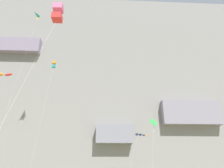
{
  "coord_description": "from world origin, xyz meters",
  "views": [
    {
      "loc": [
        -3.2,
        -0.28,
        1.92
      ],
      "look_at": [
        -1.94,
        24.64,
        12.15
      ],
      "focal_mm": 31.6,
      "sensor_mm": 36.0,
      "label": 1
    }
  ],
  "objects_px": {
    "kite_box_low_center": "(54,65)",
    "kite_windsock_high_left": "(140,135)",
    "kite_diamond_high_right": "(153,124)",
    "kite_delta_low_right": "(39,21)",
    "kite_box_mid_right": "(58,13)"
  },
  "relations": [
    {
      "from": "kite_box_low_center",
      "to": "kite_windsock_high_left",
      "type": "distance_m",
      "value": 22.01
    },
    {
      "from": "kite_box_low_center",
      "to": "kite_windsock_high_left",
      "type": "bearing_deg",
      "value": 14.12
    },
    {
      "from": "kite_box_low_center",
      "to": "kite_box_mid_right",
      "type": "relative_size",
      "value": 1.16
    },
    {
      "from": "kite_box_low_center",
      "to": "kite_box_mid_right",
      "type": "bearing_deg",
      "value": -75.28
    },
    {
      "from": "kite_diamond_high_right",
      "to": "kite_delta_low_right",
      "type": "bearing_deg",
      "value": 174.24
    },
    {
      "from": "kite_delta_low_right",
      "to": "kite_diamond_high_right",
      "type": "xyz_separation_m",
      "value": [
        24.26,
        -2.45,
        -24.09
      ]
    },
    {
      "from": "kite_box_mid_right",
      "to": "kite_windsock_high_left",
      "type": "bearing_deg",
      "value": 60.87
    },
    {
      "from": "kite_box_mid_right",
      "to": "kite_delta_low_right",
      "type": "bearing_deg",
      "value": 116.33
    },
    {
      "from": "kite_delta_low_right",
      "to": "kite_windsock_high_left",
      "type": "relative_size",
      "value": 4.37
    },
    {
      "from": "kite_delta_low_right",
      "to": "kite_diamond_high_right",
      "type": "relative_size",
      "value": 3.46
    },
    {
      "from": "kite_box_low_center",
      "to": "kite_windsock_high_left",
      "type": "height_order",
      "value": "kite_box_low_center"
    },
    {
      "from": "kite_diamond_high_right",
      "to": "kite_windsock_high_left",
      "type": "distance_m",
      "value": 5.09
    },
    {
      "from": "kite_diamond_high_right",
      "to": "kite_windsock_high_left",
      "type": "height_order",
      "value": "kite_diamond_high_right"
    },
    {
      "from": "kite_box_mid_right",
      "to": "kite_windsock_high_left",
      "type": "height_order",
      "value": "kite_box_mid_right"
    },
    {
      "from": "kite_box_mid_right",
      "to": "kite_windsock_high_left",
      "type": "relative_size",
      "value": 2.34
    }
  ]
}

